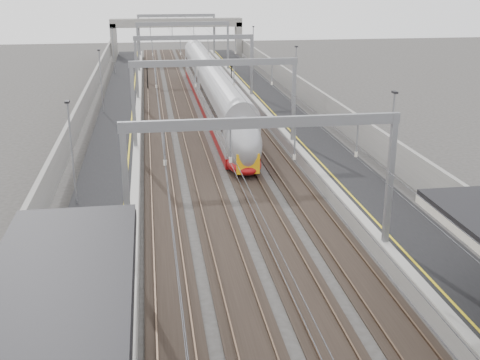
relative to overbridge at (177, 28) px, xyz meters
name	(u,v)px	position (x,y,z in m)	size (l,w,h in m)	color
platform_left	(116,143)	(-8.00, -55.00, -4.81)	(4.00, 120.00, 1.00)	black
platform_right	(303,136)	(8.00, -55.00, -4.81)	(4.00, 120.00, 1.00)	black
tracks	(212,144)	(0.00, -55.00, -5.26)	(11.40, 140.00, 0.20)	black
overhead_line	(203,62)	(0.00, -48.38, 0.83)	(13.00, 140.00, 6.60)	gray
overbridge	(177,28)	(0.00, 0.00, 0.00)	(22.00, 2.20, 6.90)	gray
wall_left	(75,132)	(-11.20, -55.00, -3.71)	(0.30, 120.00, 3.20)	gray
wall_right	(340,122)	(11.20, -55.00, -3.71)	(0.30, 120.00, 3.20)	gray
train	(213,94)	(1.50, -42.82, -3.28)	(2.60, 47.41, 4.12)	#990D0F
signal_green	(147,71)	(-5.20, -27.79, -2.89)	(0.32, 0.32, 3.48)	black
signal_red_near	(213,68)	(3.20, -26.65, -2.89)	(0.32, 0.32, 3.48)	black
signal_red_far	(231,69)	(5.40, -28.10, -2.89)	(0.32, 0.32, 3.48)	black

